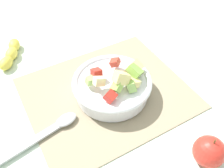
# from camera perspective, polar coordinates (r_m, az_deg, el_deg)

# --- Properties ---
(ground_plane) EXTENTS (2.40, 2.40, 0.00)m
(ground_plane) POSITION_cam_1_polar(r_m,az_deg,el_deg) (0.71, -1.18, -2.13)
(ground_plane) COLOR silver
(placemat) EXTENTS (0.44, 0.37, 0.01)m
(placemat) POSITION_cam_1_polar(r_m,az_deg,el_deg) (0.71, -1.19, -1.96)
(placemat) COLOR gray
(placemat) RESTS_ON ground_plane
(salad_bowl) EXTENTS (0.22, 0.22, 0.11)m
(salad_bowl) POSITION_cam_1_polar(r_m,az_deg,el_deg) (0.68, 0.16, -0.29)
(salad_bowl) COLOR white
(salad_bowl) RESTS_ON placemat
(serving_spoon) EXTENTS (0.24, 0.07, 0.01)m
(serving_spoon) POSITION_cam_1_polar(r_m,az_deg,el_deg) (0.64, -14.57, -10.51)
(serving_spoon) COLOR #B7B7BC
(serving_spoon) RESTS_ON placemat
(whole_apple) EXTENTS (0.07, 0.07, 0.08)m
(whole_apple) POSITION_cam_1_polar(r_m,az_deg,el_deg) (0.60, 21.40, -14.24)
(whole_apple) COLOR red
(whole_apple) RESTS_ON ground_plane
(banana_whole) EXTENTS (0.10, 0.15, 0.04)m
(banana_whole) POSITION_cam_1_polar(r_m,az_deg,el_deg) (0.87, -22.26, 6.46)
(banana_whole) COLOR yellow
(banana_whole) RESTS_ON ground_plane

